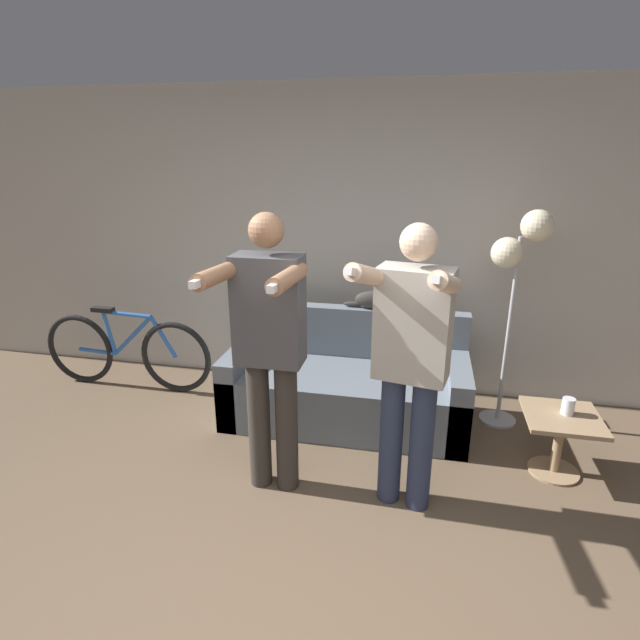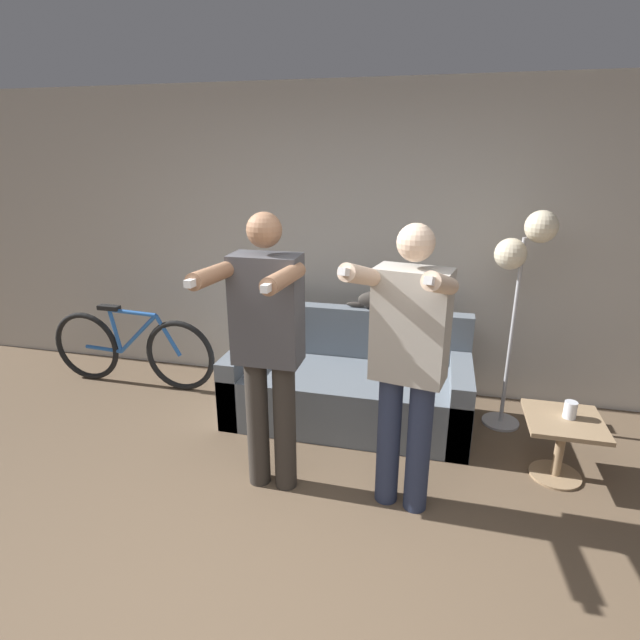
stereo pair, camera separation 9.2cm
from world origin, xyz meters
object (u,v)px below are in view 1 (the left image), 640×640
at_px(cup, 568,406).
at_px(cat, 376,299).
at_px(couch, 347,386).
at_px(floor_lamp, 519,257).
at_px(person_left, 269,341).
at_px(person_right, 411,355).
at_px(side_table, 560,431).
at_px(bicycle, 127,351).

bearing_deg(cup, cat, 151.23).
xyz_separation_m(couch, cat, (0.19, 0.31, 0.65)).
height_order(couch, cat, cat).
height_order(couch, floor_lamp, floor_lamp).
bearing_deg(person_left, person_right, -0.03).
height_order(couch, side_table, couch).
xyz_separation_m(person_right, cat, (-0.32, 1.28, -0.07)).
distance_m(person_right, floor_lamp, 1.40).
relative_size(couch, cat, 4.21).
height_order(couch, cup, couch).
xyz_separation_m(person_left, bicycle, (-1.71, 1.11, -0.66)).
distance_m(person_right, bicycle, 2.84).
bearing_deg(cup, floor_lamp, 116.75).
height_order(person_right, bicycle, person_right).
distance_m(person_right, cat, 1.32).
bearing_deg(couch, cup, -15.64).
distance_m(cat, bicycle, 2.29).
height_order(person_left, cat, person_left).
bearing_deg(person_left, side_table, 16.17).
xyz_separation_m(person_left, side_table, (1.81, 0.53, -0.69)).
relative_size(side_table, cup, 4.19).
xyz_separation_m(person_left, cat, (0.50, 1.28, -0.09)).
height_order(person_right, side_table, person_right).
xyz_separation_m(person_left, floor_lamp, (1.53, 1.16, 0.33)).
bearing_deg(side_table, cup, 39.68).
bearing_deg(cup, couch, 164.36).
xyz_separation_m(cup, bicycle, (-3.55, 0.56, -0.14)).
bearing_deg(bicycle, cup, -8.93).
height_order(person_left, cup, person_left).
height_order(person_right, cat, person_right).
xyz_separation_m(person_right, bicycle, (-2.53, 1.11, -0.64)).
bearing_deg(bicycle, person_right, -23.65).
height_order(couch, person_left, person_left).
relative_size(cat, floor_lamp, 0.27).
distance_m(couch, person_left, 1.26).
relative_size(person_right, cat, 3.85).
xyz_separation_m(couch, side_table, (1.49, -0.45, 0.04)).
height_order(cat, bicycle, cat).
distance_m(couch, side_table, 1.56).
height_order(person_left, bicycle, person_left).
bearing_deg(person_left, cat, 68.51).
bearing_deg(cup, bicycle, 171.07).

